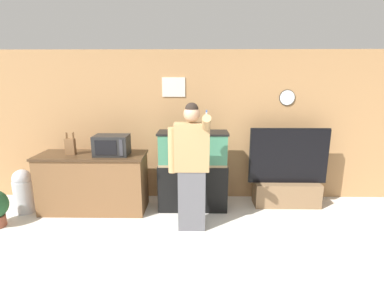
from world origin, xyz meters
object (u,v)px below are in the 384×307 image
at_px(trash_bin, 24,190).
at_px(microwave, 112,145).
at_px(knife_block, 70,146).
at_px(tv_on_stand, 287,183).
at_px(aquarium_on_stand, 193,171).
at_px(person_standing, 191,166).
at_px(counter_island, 94,182).

bearing_deg(trash_bin, microwave, 2.10).
bearing_deg(knife_block, tv_on_stand, 4.40).
bearing_deg(aquarium_on_stand, knife_block, -176.25).
relative_size(microwave, aquarium_on_stand, 0.41).
distance_m(aquarium_on_stand, person_standing, 0.78).
distance_m(knife_block, trash_bin, 1.08).
relative_size(knife_block, trash_bin, 0.49).
bearing_deg(tv_on_stand, aquarium_on_stand, -174.81).
distance_m(aquarium_on_stand, tv_on_stand, 1.63).
distance_m(aquarium_on_stand, trash_bin, 2.77).
distance_m(counter_island, person_standing, 1.78).
height_order(counter_island, knife_block, knife_block).
relative_size(counter_island, trash_bin, 2.39).
bearing_deg(knife_block, aquarium_on_stand, 3.75).
bearing_deg(counter_island, microwave, -7.20).
bearing_deg(trash_bin, counter_island, 5.01).
height_order(counter_island, tv_on_stand, tv_on_stand).
distance_m(person_standing, trash_bin, 2.84).
xyz_separation_m(aquarium_on_stand, trash_bin, (-2.74, -0.20, -0.28)).
distance_m(tv_on_stand, trash_bin, 4.36).
bearing_deg(aquarium_on_stand, person_standing, -91.25).
bearing_deg(trash_bin, aquarium_on_stand, 4.24).
xyz_separation_m(microwave, person_standing, (1.26, -0.57, -0.16)).
relative_size(counter_island, tv_on_stand, 1.28).
height_order(knife_block, tv_on_stand, tv_on_stand).
height_order(person_standing, trash_bin, person_standing).
distance_m(counter_island, tv_on_stand, 3.24).
bearing_deg(aquarium_on_stand, microwave, -173.30).
relative_size(aquarium_on_stand, tv_on_stand, 0.97).
height_order(microwave, trash_bin, microwave).
relative_size(microwave, trash_bin, 0.74).
relative_size(aquarium_on_stand, person_standing, 0.71).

